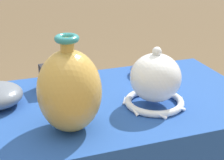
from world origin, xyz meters
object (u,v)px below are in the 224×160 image
object	(u,v)px
mosaic_tile_box	(65,76)
bowl_shallow_cobalt	(151,70)
vase_dome_bell	(155,82)
vase_tall_bulbous	(70,90)

from	to	relation	value
mosaic_tile_box	bowl_shallow_cobalt	size ratio (longest dim) A/B	1.10
vase_dome_bell	bowl_shallow_cobalt	world-z (taller)	vase_dome_bell
vase_dome_bell	mosaic_tile_box	size ratio (longest dim) A/B	1.18
vase_dome_bell	bowl_shallow_cobalt	bearing A→B (deg)	67.79
vase_tall_bulbous	vase_dome_bell	size ratio (longest dim) A/B	1.32
vase_dome_bell	bowl_shallow_cobalt	xyz separation A→B (m)	(0.10, 0.24, -0.06)
vase_tall_bulbous	vase_dome_bell	bearing A→B (deg)	11.90
mosaic_tile_box	vase_tall_bulbous	bearing A→B (deg)	-105.56
mosaic_tile_box	bowl_shallow_cobalt	xyz separation A→B (m)	(0.34, 0.00, -0.02)
vase_tall_bulbous	mosaic_tile_box	bearing A→B (deg)	81.34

